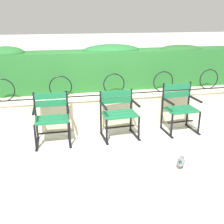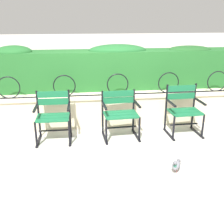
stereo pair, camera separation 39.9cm
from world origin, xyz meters
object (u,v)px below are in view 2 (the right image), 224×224
object	(u,v)px
park_chair_centre	(120,112)
pigeon_near_chairs	(176,165)
park_chair_left	(53,115)
park_chair_right	(183,109)

from	to	relation	value
park_chair_centre	pigeon_near_chairs	bearing A→B (deg)	-65.28
park_chair_centre	park_chair_left	bearing A→B (deg)	179.77
park_chair_centre	park_chair_right	world-z (taller)	park_chair_right
park_chair_left	pigeon_near_chairs	size ratio (longest dim) A/B	3.29
park_chair_centre	park_chair_right	size ratio (longest dim) A/B	0.91
park_chair_centre	pigeon_near_chairs	distance (m)	1.48
park_chair_left	pigeon_near_chairs	bearing A→B (deg)	-36.47
park_chair_centre	pigeon_near_chairs	xyz separation A→B (m)	(0.60, -1.31, -0.35)
park_chair_left	park_chair_centre	bearing A→B (deg)	-0.23
park_chair_left	park_chair_right	xyz separation A→B (m)	(2.35, -0.01, 0.01)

